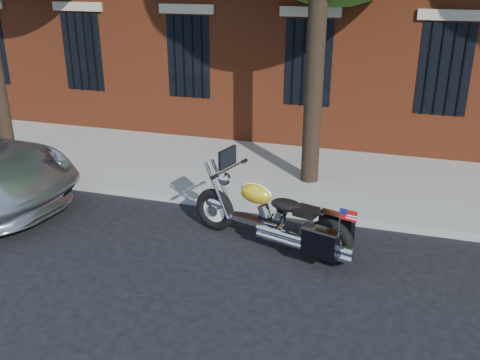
% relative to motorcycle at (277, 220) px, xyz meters
% --- Properties ---
extents(ground, '(120.00, 120.00, 0.00)m').
position_rel_motorcycle_xyz_m(ground, '(-0.46, -0.11, -0.52)').
color(ground, black).
rests_on(ground, ground).
extents(curb, '(40.00, 0.16, 0.15)m').
position_rel_motorcycle_xyz_m(curb, '(-0.46, 1.27, -0.45)').
color(curb, gray).
rests_on(curb, ground).
extents(sidewalk, '(40.00, 3.60, 0.15)m').
position_rel_motorcycle_xyz_m(sidewalk, '(-0.46, 3.15, -0.45)').
color(sidewalk, gray).
rests_on(sidewalk, ground).
extents(motorcycle, '(2.86, 1.44, 1.54)m').
position_rel_motorcycle_xyz_m(motorcycle, '(0.00, 0.00, 0.00)').
color(motorcycle, black).
rests_on(motorcycle, ground).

